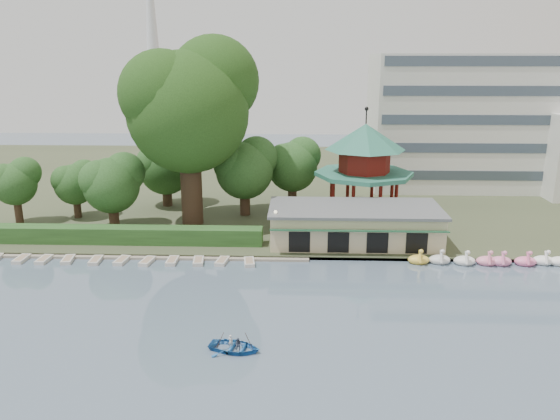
{
  "coord_description": "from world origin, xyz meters",
  "views": [
    {
      "loc": [
        3.94,
        -35.18,
        20.04
      ],
      "look_at": [
        2.0,
        18.0,
        5.0
      ],
      "focal_mm": 35.0,
      "sensor_mm": 36.0,
      "label": 1
    }
  ],
  "objects_px": {
    "boathouse": "(354,224)",
    "big_tree": "(190,102)",
    "dock": "(145,256)",
    "rowboat_with_passengers": "(235,344)",
    "pavilion": "(364,161)"
  },
  "relations": [
    {
      "from": "pavilion",
      "to": "rowboat_with_passengers",
      "type": "xyz_separation_m",
      "value": [
        -12.51,
        -32.97,
        -6.95
      ]
    },
    {
      "from": "boathouse",
      "to": "big_tree",
      "type": "relative_size",
      "value": 0.84
    },
    {
      "from": "boathouse",
      "to": "pavilion",
      "type": "relative_size",
      "value": 1.38
    },
    {
      "from": "rowboat_with_passengers",
      "to": "dock",
      "type": "bearing_deg",
      "value": 122.3
    },
    {
      "from": "boathouse",
      "to": "rowboat_with_passengers",
      "type": "xyz_separation_m",
      "value": [
        -10.51,
        -22.94,
        -1.83
      ]
    },
    {
      "from": "dock",
      "to": "rowboat_with_passengers",
      "type": "distance_m",
      "value": 21.5
    },
    {
      "from": "boathouse",
      "to": "big_tree",
      "type": "xyz_separation_m",
      "value": [
        -18.81,
        6.25,
        12.55
      ]
    },
    {
      "from": "big_tree",
      "to": "dock",
      "type": "bearing_deg",
      "value": -106.14
    },
    {
      "from": "dock",
      "to": "big_tree",
      "type": "bearing_deg",
      "value": 73.86
    },
    {
      "from": "big_tree",
      "to": "rowboat_with_passengers",
      "type": "distance_m",
      "value": 33.59
    },
    {
      "from": "dock",
      "to": "rowboat_with_passengers",
      "type": "bearing_deg",
      "value": -57.7
    },
    {
      "from": "pavilion",
      "to": "rowboat_with_passengers",
      "type": "bearing_deg",
      "value": -110.78
    },
    {
      "from": "big_tree",
      "to": "boathouse",
      "type": "bearing_deg",
      "value": -18.4
    },
    {
      "from": "pavilion",
      "to": "rowboat_with_passengers",
      "type": "distance_m",
      "value": 35.94
    },
    {
      "from": "dock",
      "to": "pavilion",
      "type": "distance_m",
      "value": 29.14
    }
  ]
}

